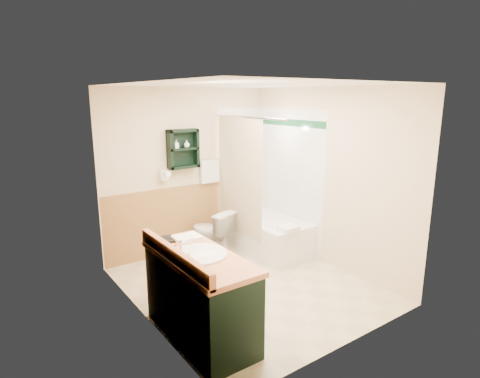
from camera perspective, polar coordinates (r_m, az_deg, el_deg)
name	(u,v)px	position (r m, az deg, el deg)	size (l,w,h in m)	color
floor	(247,285)	(5.08, 1.07, -13.56)	(3.00, 3.00, 0.00)	#C8BB91
back_wall	(186,171)	(5.93, -7.64, 2.52)	(2.60, 0.04, 2.40)	beige
left_wall	(139,209)	(4.04, -14.12, -2.75)	(0.04, 3.00, 2.40)	beige
right_wall	(327,178)	(5.53, 12.21, 1.58)	(0.04, 3.00, 2.40)	beige
ceiling	(248,82)	(4.54, 1.20, 14.91)	(2.60, 3.00, 0.04)	white
wainscot_left	(147,274)	(4.30, -13.15, -11.70)	(2.98, 2.98, 1.00)	#A77643
wainscot_back	(189,218)	(6.06, -7.28, -4.04)	(2.58, 2.58, 1.00)	#A77643
mirror_frame	(167,189)	(3.50, -10.32, 0.04)	(1.30, 1.30, 1.00)	olive
mirror_glass	(168,189)	(3.50, -10.25, 0.05)	(1.20, 1.20, 0.90)	white
tile_right	(287,180)	(6.05, 6.67, 1.33)	(1.50, 1.50, 2.10)	white
tile_back	(245,174)	(6.45, 0.67, 2.14)	(0.95, 0.95, 2.10)	white
tile_accent	(288,122)	(5.93, 6.81, 9.38)	(1.50, 1.50, 0.10)	#144626
wall_shelf	(183,149)	(5.73, -8.09, 5.68)	(0.45, 0.15, 0.55)	black
hair_dryer	(164,175)	(5.68, -10.78, 1.93)	(0.10, 0.24, 0.18)	white
towel_bar	(209,160)	(6.01, -4.41, 4.20)	(0.40, 0.06, 0.40)	silver
curtain_rod	(247,117)	(5.46, 0.97, 10.20)	(0.03, 0.03, 1.60)	silver
shower_curtain	(239,177)	(5.71, -0.10, 1.72)	(1.05, 1.05, 1.70)	beige
vanity	(200,296)	(3.96, -5.67, -14.94)	(0.59, 1.32, 0.84)	black
bathtub	(264,233)	(6.11, 3.41, -6.28)	(0.75, 1.50, 0.50)	silver
toilet	(211,233)	(5.87, -4.11, -6.21)	(0.38, 0.69, 0.68)	silver
counter_towel	(187,238)	(4.17, -7.52, -6.91)	(0.27, 0.21, 0.04)	silver
vanity_book	(158,231)	(4.14, -11.64, -5.94)	(0.16, 0.02, 0.21)	black
tub_towel	(288,229)	(5.46, 6.90, -5.61)	(0.25, 0.21, 0.07)	silver
soap_bottle_a	(176,146)	(5.67, -9.04, 6.01)	(0.05, 0.12, 0.05)	silver
soap_bottle_b	(187,145)	(5.74, -7.59, 6.27)	(0.08, 0.10, 0.08)	silver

